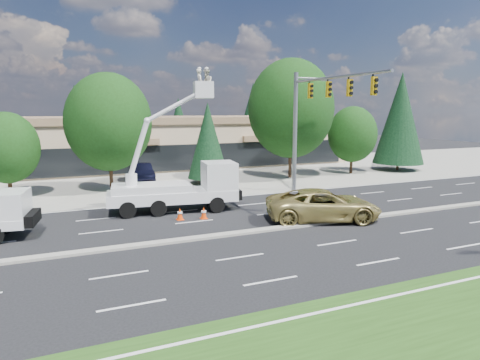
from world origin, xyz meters
name	(u,v)px	position (x,y,z in m)	size (l,w,h in m)	color
ground	(214,237)	(0.00, 0.00, 0.00)	(140.00, 140.00, 0.00)	black
concrete_apron	(139,179)	(0.00, 20.00, 0.01)	(140.00, 22.00, 0.01)	gray
road_median	(214,236)	(0.00, 0.00, 0.06)	(120.00, 0.55, 0.12)	gray
strip_mall	(121,141)	(0.00, 29.97, 2.83)	(50.40, 15.40, 5.50)	tan
tree_front_c	(7,148)	(-10.00, 15.00, 3.57)	(4.40, 4.40, 6.11)	#332114
tree_front_d	(109,122)	(-3.00, 15.00, 5.29)	(6.52, 6.52, 9.04)	#332114
tree_front_e	(208,140)	(5.00, 15.00, 3.68)	(3.48, 3.48, 6.87)	#332114
tree_front_f	(291,109)	(13.00, 15.00, 6.34)	(7.81, 7.81, 10.84)	#332114
tree_front_g	(352,134)	(20.00, 15.00, 3.87)	(4.76, 4.76, 6.61)	#332114
tree_front_h	(400,118)	(26.00, 15.00, 5.40)	(5.11, 5.11, 10.07)	#332114
tree_back_b	(76,118)	(-4.00, 42.00, 5.14)	(4.87, 4.87, 9.59)	#332114
tree_back_c	(179,124)	(10.00, 42.00, 4.30)	(4.06, 4.06, 8.01)	#332114
tree_back_d	(253,114)	(22.00, 42.00, 5.64)	(5.33, 5.33, 10.51)	#332114
signal_mast	(311,112)	(10.03, 7.04, 6.06)	(2.76, 10.16, 9.00)	gray
bucket_truck	(184,181)	(0.26, 6.10, 1.87)	(8.07, 3.47, 8.74)	silver
traffic_cone_b	(180,214)	(-0.61, 3.97, 0.34)	(0.40, 0.40, 0.70)	#E13B07
traffic_cone_c	(204,213)	(0.72, 3.67, 0.34)	(0.40, 0.40, 0.70)	#E13B07
traffic_cone_d	(296,205)	(6.63, 3.28, 0.34)	(0.40, 0.40, 0.70)	#E13B07
traffic_cone_e	(340,200)	(10.21, 3.56, 0.34)	(0.40, 0.40, 0.70)	#E13B07
minivan	(323,205)	(6.80, 0.60, 0.89)	(2.96, 6.41, 1.78)	tan
parked_car_east	(142,172)	(0.00, 18.46, 0.79)	(1.67, 4.80, 1.58)	black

